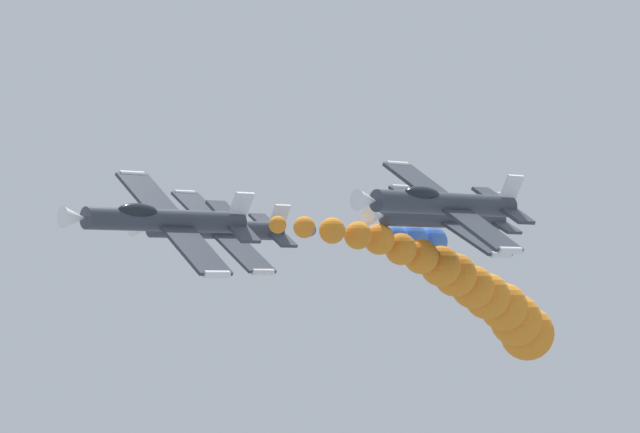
# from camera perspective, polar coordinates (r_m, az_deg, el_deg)

# --- Properties ---
(airplane_lead) EXTENTS (8.13, 10.35, 5.64)m
(airplane_lead) POSITION_cam_1_polar(r_m,az_deg,el_deg) (73.85, -5.96, -0.12)
(airplane_lead) COLOR #333842
(smoke_trail_lead) EXTENTS (7.92, 26.76, 8.54)m
(smoke_trail_lead) POSITION_cam_1_polar(r_m,az_deg,el_deg) (92.92, 6.23, -3.14)
(smoke_trail_lead) COLOR orange
(airplane_left_inner) EXTENTS (8.49, 10.35, 5.04)m
(airplane_left_inner) POSITION_cam_1_polar(r_m,az_deg,el_deg) (74.05, 4.68, 0.51)
(airplane_left_inner) COLOR #333842
(airplane_right_inner) EXTENTS (8.37, 10.35, 5.26)m
(airplane_right_inner) POSITION_cam_1_polar(r_m,az_deg,el_deg) (86.54, -4.01, -0.48)
(airplane_right_inner) COLOR #333842
(smoke_trail_right_inner) EXTENTS (2.42, 12.15, 2.11)m
(smoke_trail_right_inner) POSITION_cam_1_polar(r_m,az_deg,el_deg) (95.97, 3.07, -0.83)
(smoke_trail_right_inner) COLOR blue
(airplane_left_outer) EXTENTS (8.72, 10.35, 4.59)m
(airplane_left_outer) POSITION_cam_1_polar(r_m,az_deg,el_deg) (85.82, 4.64, -0.04)
(airplane_left_outer) COLOR #333842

